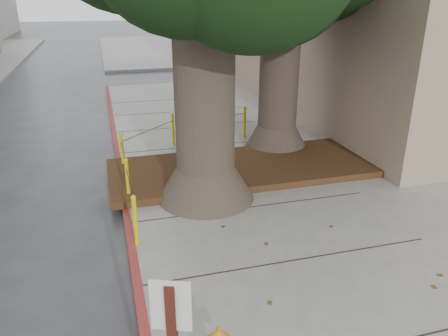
# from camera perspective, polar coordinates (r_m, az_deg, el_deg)

# --- Properties ---
(ground) EXTENTS (140.00, 140.00, 0.00)m
(ground) POSITION_cam_1_polar(r_m,az_deg,el_deg) (7.30, 5.15, -13.52)
(ground) COLOR #28282B
(ground) RESTS_ON ground
(sidewalk_far) EXTENTS (16.00, 20.00, 0.15)m
(sidewalk_far) POSITION_cam_1_polar(r_m,az_deg,el_deg) (36.70, -2.72, 15.48)
(sidewalk_far) COLOR slate
(sidewalk_far) RESTS_ON ground
(curb_red) EXTENTS (0.14, 26.00, 0.16)m
(curb_red) POSITION_cam_1_polar(r_m,az_deg,el_deg) (9.04, -12.60, -5.96)
(curb_red) COLOR maroon
(curb_red) RESTS_ON ground
(planter_bed) EXTENTS (6.40, 2.60, 0.16)m
(planter_bed) POSITION_cam_1_polar(r_m,az_deg,el_deg) (10.70, 2.42, 0.02)
(planter_bed) COLOR black
(planter_bed) RESTS_ON sidewalk_main
(bollard_ring) EXTENTS (3.79, 5.39, 0.95)m
(bollard_ring) POSITION_cam_1_polar(r_m,az_deg,el_deg) (10.61, -7.46, 2.15)
(bollard_ring) COLOR gold
(bollard_ring) RESTS_ON sidewalk_main
(car_silver) EXTENTS (4.00, 1.79, 1.34)m
(car_silver) POSITION_cam_1_polar(r_m,az_deg,el_deg) (24.99, 0.09, 13.80)
(car_silver) COLOR #9F9FA4
(car_silver) RESTS_ON ground
(car_red) EXTENTS (3.92, 1.80, 1.25)m
(car_red) POSITION_cam_1_polar(r_m,az_deg,el_deg) (25.95, 6.74, 13.87)
(car_red) COLOR maroon
(car_red) RESTS_ON ground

